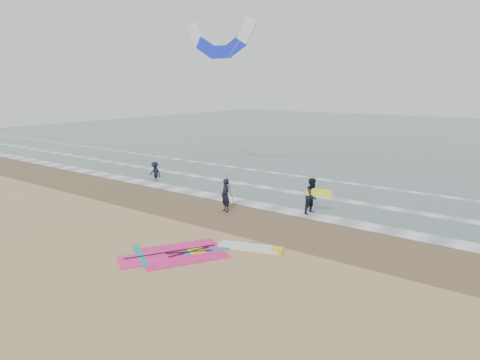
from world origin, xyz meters
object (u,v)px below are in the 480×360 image
Objects in this scene: person_standing at (226,195)px; windsurf_rig at (201,252)px; surf_kite at (220,43)px; person_walking at (312,196)px; person_wading at (155,168)px.

windsurf_rig is at bearing -38.53° from person_standing.
windsurf_rig is 17.10m from surf_kite.
person_walking is 13.33m from person_wading.
person_walking is 13.31m from surf_kite.
windsurf_rig is 7.72m from person_walking.
person_wading is at bearing -177.69° from person_standing.
windsurf_rig is at bearing -174.68° from person_walking.
surf_kite is at bearing 36.50° from person_wading.
person_standing is (-2.76, 5.14, 0.87)m from windsurf_rig.
windsurf_rig is 5.90m from person_standing.
person_walking is at bearing -23.30° from surf_kite.
surf_kite is (-5.49, 6.47, 8.59)m from person_standing.
windsurf_rig is 2.91× the size of person_walking.
person_walking reaches higher than person_wading.
windsurf_rig is 3.57× the size of person_wading.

